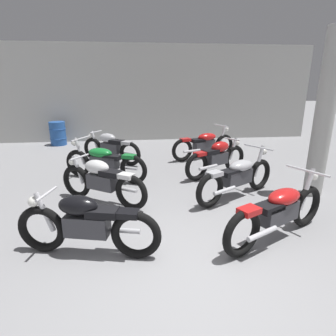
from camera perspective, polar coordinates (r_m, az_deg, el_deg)
name	(u,v)px	position (r m, az deg, el deg)	size (l,w,h in m)	color
ground_plane	(194,280)	(3.57, 5.25, -21.68)	(60.00, 60.00, 0.00)	gray
back_wall	(151,93)	(11.24, -3.43, 14.92)	(12.71, 0.24, 3.60)	#B2B2AD
support_pillar	(324,116)	(6.23, 29.21, 9.18)	(0.36, 0.36, 3.20)	#B2B2AD
motorcycle_left_row_0	(86,224)	(3.89, -16.27, -10.80)	(1.94, 0.64, 0.88)	black
motorcycle_left_row_1	(102,180)	(5.41, -13.35, -2.48)	(1.71, 1.16, 0.88)	black
motorcycle_left_row_2	(104,161)	(6.71, -12.89, 1.31)	(1.99, 1.12, 0.97)	black
motorcycle_left_row_3	(111,147)	(8.13, -11.61, 4.20)	(1.71, 1.17, 0.88)	black
motorcycle_right_row_0	(279,211)	(4.39, 21.66, -8.13)	(1.97, 1.14, 0.97)	black
motorcycle_right_row_1	(238,176)	(5.69, 13.99, -1.63)	(1.92, 1.22, 0.97)	black
motorcycle_right_row_2	(217,157)	(6.96, 9.95, 2.13)	(1.77, 1.06, 0.88)	black
motorcycle_right_row_3	(204,144)	(8.50, 7.42, 4.92)	(2.07, 0.97, 0.97)	black
oil_drum	(58,133)	(11.06, -21.51, 6.56)	(0.59, 0.59, 0.85)	#23519E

